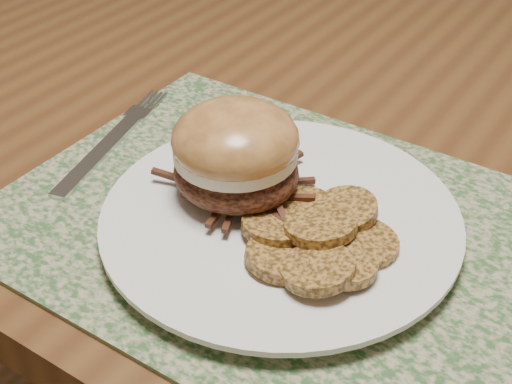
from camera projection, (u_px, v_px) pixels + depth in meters
placemat at (287, 229)px, 0.56m from camera, size 0.45×0.33×0.00m
dinner_plate at (280, 221)px, 0.55m from camera, size 0.26×0.26×0.02m
pork_sandwich at (236, 153)px, 0.54m from camera, size 0.13×0.12×0.08m
roasted_potatoes at (319, 237)px, 0.51m from camera, size 0.13×0.13×0.03m
fork at (114, 138)px, 0.65m from camera, size 0.06×0.19×0.00m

